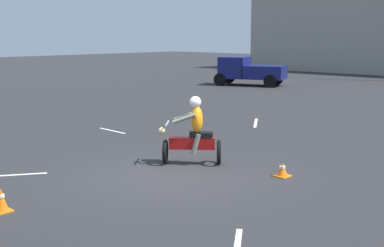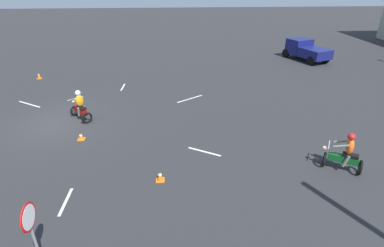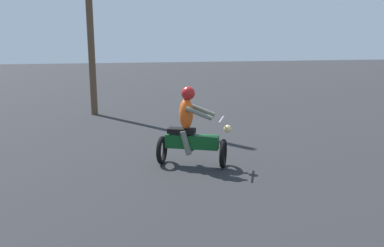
{
  "view_description": "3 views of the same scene",
  "coord_description": "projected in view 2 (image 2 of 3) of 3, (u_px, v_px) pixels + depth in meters",
  "views": [
    {
      "loc": [
        8.32,
        -8.03,
        3.13
      ],
      "look_at": [
        -0.34,
        1.15,
        1.0
      ],
      "focal_mm": 50.0,
      "sensor_mm": 36.0,
      "label": 1
    },
    {
      "loc": [
        14.5,
        6.02,
        6.97
      ],
      "look_at": [
        2.39,
        6.88,
        0.9
      ],
      "focal_mm": 28.0,
      "sensor_mm": 36.0,
      "label": 2
    },
    {
      "loc": [
        -1.98,
        14.99,
        2.42
      ],
      "look_at": [
        5.12,
        12.61,
        0.9
      ],
      "focal_mm": 35.0,
      "sensor_mm": 36.0,
      "label": 3
    }
  ],
  "objects": [
    {
      "name": "lane_stripe_sw",
      "position": [
        29.0,
        104.0,
        17.89
      ],
      "size": [
        1.11,
        1.66,
        0.01
      ],
      "primitive_type": "cube",
      "rotation": [
        0.0,
        0.0,
        5.71
      ],
      "color": "silver",
      "rests_on": "ground"
    },
    {
      "name": "motorcycle_rider_background",
      "position": [
        345.0,
        154.0,
        11.57
      ],
      "size": [
        1.22,
        1.51,
        1.66
      ],
      "rotation": [
        0.0,
        0.0,
        2.62
      ],
      "color": "black",
      "rests_on": "ground"
    },
    {
      "name": "pickup_truck",
      "position": [
        306.0,
        50.0,
        26.71
      ],
      "size": [
        4.55,
        3.31,
        1.73
      ],
      "rotation": [
        0.0,
        0.0,
        1.95
      ],
      "color": "black",
      "rests_on": "ground"
    },
    {
      "name": "ground_plane",
      "position": [
        58.0,
        123.0,
        15.67
      ],
      "size": [
        120.0,
        120.0,
        0.0
      ],
      "primitive_type": "plane",
      "color": "#28282B"
    },
    {
      "name": "lane_stripe_e",
      "position": [
        66.0,
        202.0,
        10.23
      ],
      "size": [
        1.4,
        0.12,
        0.01
      ],
      "primitive_type": "cube",
      "rotation": [
        0.0,
        0.0,
        1.56
      ],
      "color": "silver",
      "rests_on": "ground"
    },
    {
      "name": "lane_stripe_w",
      "position": [
        123.0,
        87.0,
        20.59
      ],
      "size": [
        1.38,
        0.17,
        0.01
      ],
      "primitive_type": "cube",
      "rotation": [
        0.0,
        0.0,
        4.66
      ],
      "color": "silver",
      "rests_on": "ground"
    },
    {
      "name": "stop_sign",
      "position": [
        31.0,
        227.0,
        7.04
      ],
      "size": [
        0.7,
        0.08,
        2.3
      ],
      "color": "slate",
      "rests_on": "ground"
    },
    {
      "name": "traffic_cone_mid_left",
      "position": [
        81.0,
        137.0,
        14.01
      ],
      "size": [
        0.32,
        0.32,
        0.32
      ],
      "color": "orange",
      "rests_on": "ground"
    },
    {
      "name": "lane_stripe_ne",
      "position": [
        204.0,
        152.0,
        13.11
      ],
      "size": [
        0.87,
        1.39,
        0.01
      ],
      "primitive_type": "cube",
      "rotation": [
        0.0,
        0.0,
        2.61
      ],
      "color": "silver",
      "rests_on": "ground"
    },
    {
      "name": "traffic_cone_mid_center",
      "position": [
        39.0,
        76.0,
        22.17
      ],
      "size": [
        0.32,
        0.32,
        0.44
      ],
      "color": "orange",
      "rests_on": "ground"
    },
    {
      "name": "traffic_cone_near_left",
      "position": [
        160.0,
        176.0,
        11.21
      ],
      "size": [
        0.32,
        0.32,
        0.38
      ],
      "color": "orange",
      "rests_on": "ground"
    },
    {
      "name": "motorcycle_rider_foreground",
      "position": [
        80.0,
        107.0,
        15.7
      ],
      "size": [
        1.46,
        1.36,
        1.66
      ],
      "rotation": [
        0.0,
        0.0,
        2.28
      ],
      "color": "black",
      "rests_on": "ground"
    },
    {
      "name": "lane_stripe_nw",
      "position": [
        190.0,
        99.0,
        18.66
      ],
      "size": [
        1.2,
        1.66,
        0.01
      ],
      "primitive_type": "cube",
      "rotation": [
        0.0,
        0.0,
        3.75
      ],
      "color": "silver",
      "rests_on": "ground"
    }
  ]
}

